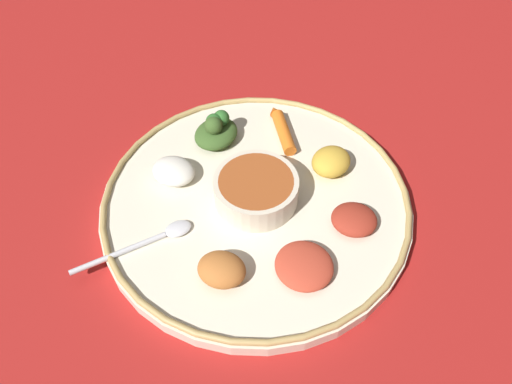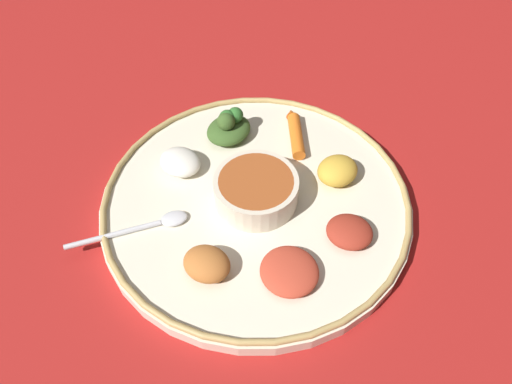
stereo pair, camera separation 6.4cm
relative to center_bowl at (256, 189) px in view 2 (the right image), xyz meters
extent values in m
plane|color=maroon|center=(0.00, 0.00, -0.04)|extent=(2.40, 2.40, 0.00)
cylinder|color=beige|center=(0.00, 0.00, -0.03)|extent=(0.41, 0.41, 0.02)
torus|color=tan|center=(0.00, 0.00, -0.02)|extent=(0.40, 0.40, 0.01)
cylinder|color=beige|center=(0.00, 0.00, 0.00)|extent=(0.11, 0.11, 0.04)
cylinder|color=#99471E|center=(0.00, 0.00, 0.01)|extent=(0.10, 0.10, 0.01)
ellipsoid|color=silver|center=(-0.08, 0.08, -0.02)|extent=(0.04, 0.04, 0.01)
cylinder|color=silver|center=(-0.13, 0.13, -0.02)|extent=(0.09, 0.09, 0.01)
ellipsoid|color=#385623|center=(0.09, 0.09, -0.01)|extent=(0.08, 0.08, 0.03)
sphere|color=#2D6628|center=(0.10, 0.09, 0.01)|extent=(0.02, 0.02, 0.02)
sphere|color=#385623|center=(0.08, 0.09, 0.01)|extent=(0.03, 0.03, 0.03)
sphere|color=#2D6628|center=(0.09, 0.09, 0.01)|extent=(0.02, 0.02, 0.02)
cylinder|color=orange|center=(0.12, 0.00, -0.01)|extent=(0.08, 0.06, 0.02)
cone|color=orange|center=(0.17, 0.03, -0.01)|extent=(0.02, 0.02, 0.02)
ellipsoid|color=#B73D28|center=(-0.08, -0.09, -0.01)|extent=(0.10, 0.10, 0.02)
ellipsoid|color=gold|center=(0.08, -0.08, 0.00)|extent=(0.07, 0.07, 0.03)
ellipsoid|color=maroon|center=(0.00, -0.13, -0.01)|extent=(0.06, 0.07, 0.02)
ellipsoid|color=#B2662D|center=(-0.12, 0.00, -0.01)|extent=(0.05, 0.06, 0.03)
ellipsoid|color=silver|center=(0.00, 0.12, -0.01)|extent=(0.06, 0.06, 0.03)
camera|label=1|loc=(-0.39, -0.13, 0.49)|focal=34.75mm
camera|label=2|loc=(-0.36, -0.19, 0.49)|focal=34.75mm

